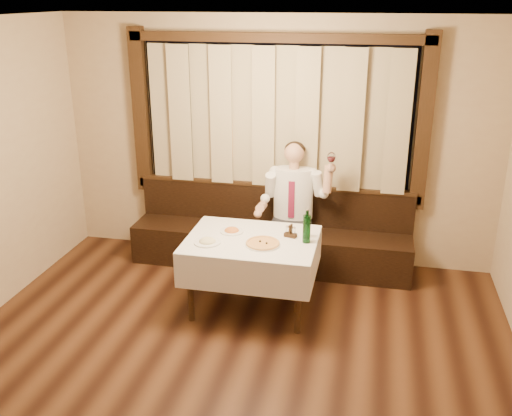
% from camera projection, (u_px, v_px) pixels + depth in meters
% --- Properties ---
extents(room, '(5.01, 6.01, 2.81)m').
position_uv_depth(room, '(232.00, 190.00, 4.61)').
color(room, black).
rests_on(room, ground).
extents(banquette, '(3.20, 0.61, 0.94)m').
position_uv_depth(banquette, '(271.00, 239.00, 6.63)').
color(banquette, black).
rests_on(banquette, ground).
extents(dining_table, '(1.27, 0.97, 0.76)m').
position_uv_depth(dining_table, '(252.00, 248.00, 5.57)').
color(dining_table, black).
rests_on(dining_table, ground).
extents(pizza, '(0.34, 0.34, 0.04)m').
position_uv_depth(pizza, '(263.00, 243.00, 5.39)').
color(pizza, white).
rests_on(pizza, dining_table).
extents(pasta_red, '(0.24, 0.24, 0.08)m').
position_uv_depth(pasta_red, '(232.00, 229.00, 5.68)').
color(pasta_red, white).
rests_on(pasta_red, dining_table).
extents(pasta_cream, '(0.26, 0.26, 0.09)m').
position_uv_depth(pasta_cream, '(207.00, 240.00, 5.43)').
color(pasta_cream, white).
rests_on(pasta_cream, dining_table).
extents(green_bottle, '(0.07, 0.07, 0.34)m').
position_uv_depth(green_bottle, '(307.00, 228.00, 5.40)').
color(green_bottle, '#0D3D13').
rests_on(green_bottle, dining_table).
extents(table_wine_glass, '(0.08, 0.08, 0.21)m').
position_uv_depth(table_wine_glass, '(307.00, 223.00, 5.51)').
color(table_wine_glass, white).
rests_on(table_wine_glass, dining_table).
extents(cruet_caddy, '(0.13, 0.09, 0.13)m').
position_uv_depth(cruet_caddy, '(291.00, 233.00, 5.56)').
color(cruet_caddy, black).
rests_on(cruet_caddy, dining_table).
extents(seated_man, '(0.83, 0.62, 1.48)m').
position_uv_depth(seated_man, '(293.00, 199.00, 6.31)').
color(seated_man, black).
rests_on(seated_man, ground).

